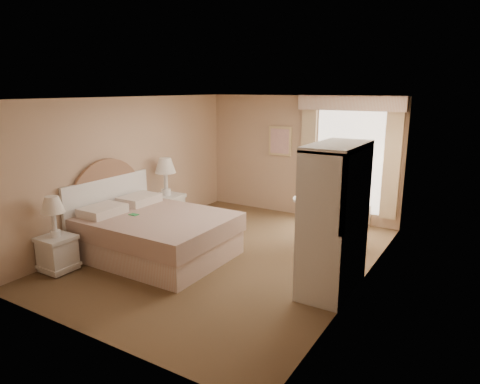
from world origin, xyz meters
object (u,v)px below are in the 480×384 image
Objects in this scene: bed at (151,232)px; nightstand_near at (57,244)px; round_table at (314,213)px; cafe_chair at (355,216)px; nightstand_far at (167,202)px; armoire at (334,231)px.

nightstand_near is at bearing -121.22° from bed.
cafe_chair is at bearing 28.12° from round_table.
bed is 1.73× the size of nightstand_far.
bed is at bearing -59.63° from nightstand_far.
round_table is at bearing 14.52° from nightstand_far.
nightstand_near is 3.99m from armoire.
nightstand_far is 1.63× the size of cafe_chair.
armoire is at bearing 22.91° from nightstand_near.
cafe_chair is (0.64, 0.34, -0.04)m from round_table.
armoire reaches higher than bed.
round_table is at bearing 44.19° from bed.
cafe_chair reaches higher than round_table.
nightstand_near is 0.84× the size of nightstand_far.
cafe_chair is (3.38, 1.05, -0.03)m from nightstand_far.
cafe_chair is (3.38, 3.50, 0.05)m from nightstand_near.
nightstand_far is at bearing 166.12° from armoire.
bed is 1.41m from nightstand_near.
bed reaches higher than cafe_chair.
armoire is at bearing -60.43° from round_table.
bed is 3.50m from cafe_chair.
armoire is (0.28, -1.95, 0.34)m from cafe_chair.
bed is 2.97× the size of round_table.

